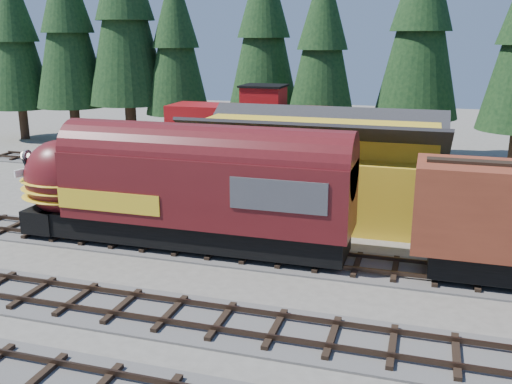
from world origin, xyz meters
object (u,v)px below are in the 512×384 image
(depot, at_px, (316,159))
(pickup_truck_b, at_px, (84,192))
(pickup_truck_a, at_px, (116,185))
(locomotive, at_px, (171,193))
(caboose, at_px, (249,134))

(depot, xyz_separation_m, pickup_truck_b, (-12.32, -2.26, -2.13))
(pickup_truck_a, bearing_deg, locomotive, -110.99)
(locomotive, bearing_deg, depot, 51.97)
(locomotive, bearing_deg, pickup_truck_a, 137.36)
(pickup_truck_b, bearing_deg, depot, -66.33)
(caboose, relative_size, pickup_truck_b, 1.86)
(locomotive, distance_m, pickup_truck_a, 8.24)
(pickup_truck_a, bearing_deg, pickup_truck_b, 156.27)
(depot, relative_size, caboose, 1.20)
(caboose, xyz_separation_m, pickup_truck_b, (-6.35, -9.76, -1.90))
(caboose, relative_size, pickup_truck_a, 1.49)
(caboose, bearing_deg, depot, -51.46)
(pickup_truck_a, xyz_separation_m, pickup_truck_b, (-1.27, -1.25, -0.16))
(depot, xyz_separation_m, pickup_truck_a, (-11.05, -1.01, -1.97))
(pickup_truck_a, height_order, pickup_truck_b, pickup_truck_a)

